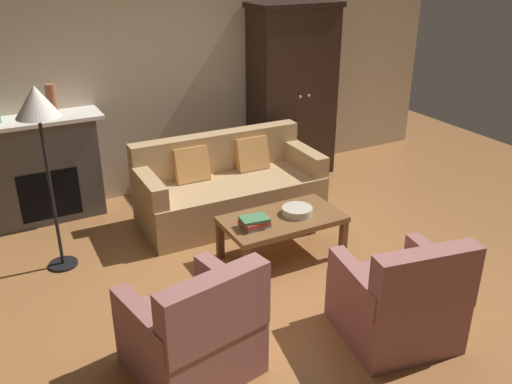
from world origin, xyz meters
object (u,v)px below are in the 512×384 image
Objects in this scene: couch at (229,189)px; mantel_vase_terracotta at (52,100)px; fireplace at (44,169)px; fruit_bowl at (297,211)px; book_stack at (255,222)px; armchair_near_right at (399,302)px; armchair_near_left at (194,332)px; coffee_table at (282,222)px; floor_lamp at (38,113)px; armoire at (292,92)px.

mantel_vase_terracotta is at bearing 151.25° from couch.
fireplace is 2.69m from fruit_bowl.
mantel_vase_terracotta is at bearing 123.85° from book_stack.
book_stack is at bearing -52.83° from fireplace.
fireplace is 1.42× the size of armchair_near_right.
armchair_near_left and armchair_near_right have the same top height.
book_stack is 0.30× the size of armchair_near_right.
fireplace reaches higher than coffee_table.
fruit_bowl is at bearing -4.20° from coffee_table.
fruit_bowl is 0.47m from book_stack.
floor_lamp reaches higher than armchair_near_left.
book_stack is 0.29× the size of armchair_near_left.
armchair_near_left reaches higher than couch.
armoire is (2.95, -0.08, 0.48)m from fireplace.
fruit_bowl is 0.31× the size of armchair_near_left.
fruit_bowl is at bearing 35.08° from armchair_near_left.
armchair_near_right is at bearing -47.91° from floor_lamp.
fireplace reaches higher than armchair_near_left.
coffee_table is 2.28m from floor_lamp.
mantel_vase_terracotta is at bearing 178.76° from armoire.
floor_lamp reaches higher than couch.
couch is 6.88× the size of fruit_bowl.
floor_lamp is at bearing -173.77° from couch.
armoire is 1.26× the size of floor_lamp.
fruit_bowl is (1.92, -1.88, -0.11)m from fireplace.
armchair_near_left is at bearing -121.05° from couch.
couch is 1.05m from fruit_bowl.
armchair_near_right is (0.01, -1.39, -0.14)m from fruit_bowl.
coffee_table is 0.33m from book_stack.
fruit_bowl is 1.07× the size of book_stack.
mantel_vase_terracotta reaches higher than fruit_bowl.
floor_lamp is at bearing -103.80° from mantel_vase_terracotta.
armoire is 2.44m from book_stack.
mantel_vase_terracotta is (-1.74, 1.86, 0.83)m from fruit_bowl.
couch is (-1.24, -0.78, -0.73)m from armoire.
book_stack is (-0.47, -0.04, 0.01)m from fruit_bowl.
couch is 1.10m from book_stack.
couch is at bearing 76.73° from book_stack.
fireplace is 2.99m from armoire.
armoire is at bearing -1.24° from mantel_vase_terracotta.
fireplace is 0.73m from mantel_vase_terracotta.
armchair_near_left is (-1.44, -1.01, -0.14)m from fruit_bowl.
armoire is 2.16m from fruit_bowl.
book_stack is at bearing 109.40° from armchair_near_right.
fireplace is 0.60× the size of armoire.
armchair_near_right is (0.16, -1.40, -0.05)m from coffee_table.
floor_lamp reaches higher than book_stack.
book_stack is 1.38m from armchair_near_left.
mantel_vase_terracotta is (-1.53, 0.84, 0.96)m from couch.
armoire is 1.64m from couch.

